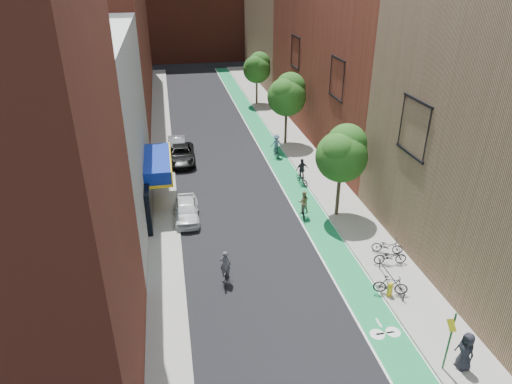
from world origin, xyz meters
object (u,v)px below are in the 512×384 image
cyclist_lane_near (303,207)px  parked_car_white (187,210)px  parked_car_silver (177,146)px  cyclist_lane_far (276,147)px  cyclist_lead (226,273)px  pedestrian (466,351)px  fire_hydrant (390,289)px  parked_car_black (181,155)px  cyclist_lane_mid (302,174)px

cyclist_lane_near → parked_car_white: bearing=2.1°
parked_car_silver → cyclist_lane_far: size_ratio=2.09×
cyclist_lead → cyclist_lane_far: bearing=-100.1°
parked_car_white → pedestrian: bearing=-52.9°
parked_car_white → fire_hydrant: (9.75, -10.21, -0.11)m
parked_car_black → pedestrian: bearing=-66.2°
parked_car_black → parked_car_silver: (-0.28, 2.05, 0.02)m
parked_car_silver → cyclist_lane_near: cyclist_lane_near is taller
cyclist_lead → cyclist_lane_near: cyclist_lead is taller
pedestrian → fire_hydrant: bearing=-177.4°
cyclist_lane_near → fire_hydrant: cyclist_lane_near is taller
parked_car_black → cyclist_lane_far: (8.35, -0.41, 0.23)m
cyclist_lane_far → fire_hydrant: bearing=89.1°
parked_car_white → cyclist_lane_near: cyclist_lane_near is taller
cyclist_lane_near → cyclist_lane_mid: (1.38, 5.07, -0.01)m
parked_car_white → cyclist_lead: bearing=-75.4°
parked_car_white → parked_car_silver: (-0.15, 12.06, 0.02)m
parked_car_black → cyclist_lane_mid: size_ratio=2.43×
cyclist_lead → pedestrian: bearing=150.9°
parked_car_white → fire_hydrant: parked_car_white is taller
cyclist_lane_far → cyclist_lane_mid: bearing=92.1°
parked_car_black → cyclist_lead: bearing=-83.9°
parked_car_silver → fire_hydrant: bearing=-64.3°
cyclist_lane_near → cyclist_lane_far: bearing=-82.5°
parked_car_silver → cyclist_lead: (1.80, -19.38, -0.07)m
cyclist_lane_near → pedestrian: 14.20m
parked_car_black → parked_car_silver: bearing=98.9°
parked_car_white → pedestrian: 18.54m
cyclist_lane_near → cyclist_lead: bearing=56.0°
cyclist_lane_mid → parked_car_silver: bearing=-54.2°
cyclist_lane_near → fire_hydrant: (1.98, -8.96, -0.22)m
cyclist_lane_near → cyclist_lane_far: (0.71, 10.85, 0.14)m
cyclist_lane_far → parked_car_white: bearing=44.0°
parked_car_black → pedestrian: 27.28m
cyclist_lane_mid → fire_hydrant: cyclist_lane_mid is taller
parked_car_black → pedestrian: pedestrian is taller
cyclist_lane_near → cyclist_lane_far: size_ratio=0.93×
parked_car_white → cyclist_lane_mid: size_ratio=1.96×
cyclist_lane_mid → pedestrian: size_ratio=1.13×
parked_car_black → parked_car_silver: 2.07m
fire_hydrant → parked_car_black: bearing=115.4°
parked_car_silver → cyclist_lane_mid: bearing=-39.8°
cyclist_lane_mid → cyclist_lane_near: bearing=62.1°
fire_hydrant → parked_car_white: bearing=133.7°
cyclist_lane_far → fire_hydrant: (1.27, -19.81, -0.35)m
cyclist_lead → cyclist_lane_far: cyclist_lane_far is taller
cyclist_lane_mid → fire_hydrant: size_ratio=2.57×
parked_car_white → parked_car_silver: parked_car_silver is taller
fire_hydrant → parked_car_silver: bearing=114.0°
cyclist_lane_near → parked_car_silver: bearing=-48.0°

